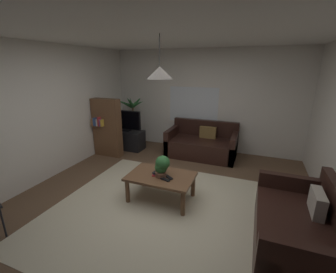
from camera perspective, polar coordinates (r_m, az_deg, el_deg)
floor at (r=3.82m, az=-1.72°, el=-16.64°), size 4.82×5.55×0.02m
rug at (r=3.67m, az=-3.01°, el=-18.07°), size 3.13×3.06×0.01m
wall_back at (r=5.92m, az=9.03°, el=8.86°), size 4.94×0.06×2.55m
wall_left at (r=4.78m, az=-29.95°, el=4.76°), size 0.06×5.55×2.55m
ceiling at (r=3.20m, az=-2.17°, el=25.07°), size 4.82×5.55×0.02m
window_pane at (r=5.96m, az=6.39°, el=7.93°), size 1.28×0.01×0.91m
couch_under_window at (r=5.62m, az=8.51°, el=-2.13°), size 1.65×0.89×0.82m
couch_right_side at (r=3.28m, az=30.28°, el=-19.80°), size 0.89×1.54×0.82m
coffee_table at (r=3.75m, az=-1.79°, el=-10.65°), size 1.06×0.68×0.43m
book_on_table_0 at (r=3.70m, az=-2.84°, el=-9.70°), size 0.16×0.12×0.02m
book_on_table_1 at (r=3.70m, az=-2.64°, el=-9.41°), size 0.13×0.08×0.02m
book_on_table_2 at (r=3.68m, az=-2.79°, el=-9.17°), size 0.14×0.10×0.02m
remote_on_table_0 at (r=3.63m, az=0.22°, el=-10.26°), size 0.16×0.13×0.02m
remote_on_table_1 at (r=3.56m, az=-0.76°, el=-10.83°), size 0.17×0.10×0.02m
potted_plant_on_table at (r=3.62m, az=-1.57°, el=-7.37°), size 0.24×0.23×0.35m
tv_stand at (r=6.13m, az=-10.31°, el=-0.75°), size 0.90×0.44×0.50m
tv at (r=5.98m, az=-10.69°, el=4.00°), size 0.87×0.16×0.54m
potted_palm_corner at (r=6.38m, az=-8.76°, el=3.25°), size 0.68×0.90×1.41m
bookshelf_corner at (r=5.66m, az=-15.17°, el=2.19°), size 0.70×0.31×1.40m
pendant_lamp at (r=3.31m, az=-2.07°, el=15.81°), size 0.38×0.38×0.60m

